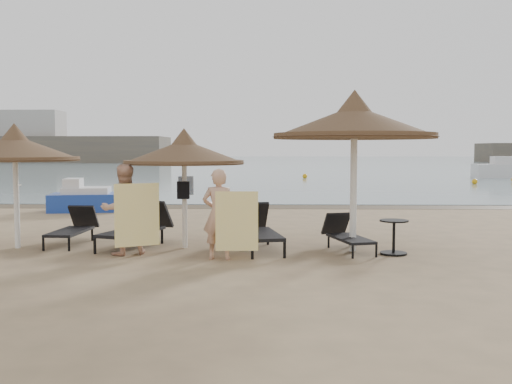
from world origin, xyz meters
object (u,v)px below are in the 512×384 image
palapa_right (354,123)px  person_left (123,202)px  palapa_left (15,149)px  lounger_far_right (346,234)px  lounger_near_right (258,229)px  pedal_boat (86,199)px  lounger_near_left (139,227)px  side_table (394,238)px  lounger_far_left (74,227)px  palapa_center (184,153)px  person_right (219,207)px

palapa_right → person_left: 4.80m
palapa_left → lounger_far_right: bearing=-0.7°
lounger_near_right → pedal_boat: pedal_boat is taller
lounger_near_left → lounger_near_right: lounger_near_left is taller
palapa_left → person_left: bearing=-16.1°
palapa_left → pedal_boat: 7.36m
side_table → person_left: person_left is taller
lounger_far_left → pedal_boat: pedal_boat is taller
lounger_far_right → palapa_center: bearing=160.6°
palapa_left → pedal_boat: bearing=97.1°
lounger_far_left → person_right: bearing=-25.2°
person_left → lounger_near_right: bearing=167.9°
palapa_left → person_left: (2.41, -0.70, -1.04)m
palapa_center → lounger_far_right: palapa_center is taller
lounger_near_left → person_right: person_right is taller
palapa_left → lounger_near_left: 2.99m
side_table → person_right: (-3.38, -0.61, 0.67)m
lounger_near_left → person_right: (1.84, -1.44, 0.57)m
lounger_far_left → person_right: person_right is taller
lounger_far_right → side_table: lounger_far_right is taller
palapa_left → lounger_near_right: size_ratio=1.22×
palapa_center → side_table: (4.20, -0.63, -1.67)m
pedal_boat → lounger_far_left: bearing=-83.5°
palapa_center → lounger_near_left: (-1.01, 0.20, -1.57)m
palapa_left → person_left: size_ratio=1.28×
lounger_far_right → person_right: size_ratio=0.86×
lounger_far_right → lounger_near_right: bearing=160.0°
palapa_left → side_table: size_ratio=3.88×
palapa_left → palapa_right: (6.93, -0.24, 0.51)m
lounger_far_left → lounger_near_right: lounger_near_right is taller
palapa_center → person_left: palapa_center is taller
palapa_right → lounger_near_left: bearing=173.0°
lounger_near_right → person_left: bearing=-176.1°
person_left → person_right: bearing=139.2°
palapa_left → lounger_far_right: palapa_left is taller
palapa_center → side_table: bearing=-8.6°
person_right → pedal_boat: bearing=-52.5°
person_right → pedal_boat: (-5.20, 8.24, -0.58)m
palapa_left → person_right: bearing=-14.7°
lounger_near_right → side_table: bearing=-23.9°
palapa_left → palapa_right: 6.96m
lounger_far_left → pedal_boat: 6.78m
lounger_far_right → palapa_left: bearing=163.3°
pedal_boat → palapa_center: bearing=-67.5°
palapa_right → lounger_far_right: (-0.12, 0.15, -2.25)m
palapa_right → person_right: palapa_right is taller
lounger_near_left → lounger_far_right: bearing=13.4°
person_right → pedal_boat: person_right is taller
lounger_far_right → side_table: bearing=-42.6°
palapa_right → lounger_far_right: bearing=127.0°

